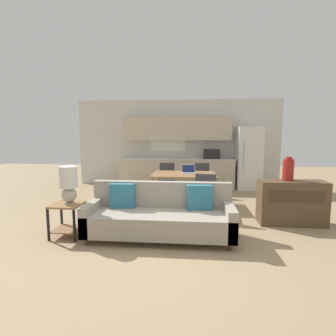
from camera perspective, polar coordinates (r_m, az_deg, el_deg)
name	(u,v)px	position (r m, az deg, el deg)	size (l,w,h in m)	color
ground_plane	(159,243)	(4.10, -1.95, -16.04)	(20.00, 20.00, 0.00)	#9E8460
wall_back	(177,143)	(8.38, 1.99, 5.46)	(6.40, 0.07, 2.70)	silver
kitchen_counter	(177,160)	(8.11, 2.01, 1.78)	(3.52, 0.65, 2.15)	beige
refrigerator	(249,158)	(8.15, 17.12, 2.05)	(0.69, 0.77, 1.84)	white
dining_table	(184,176)	(6.07, 3.51, -1.78)	(1.45, 0.99, 0.73)	olive
couch	(160,216)	(4.22, -1.73, -10.43)	(2.28, 0.80, 0.85)	#3D2D1E
side_table	(67,214)	(4.53, -21.08, -9.41)	(0.45, 0.45, 0.53)	olive
table_lamp	(68,183)	(4.41, -20.85, -3.13)	(0.28, 0.28, 0.60)	#B2A893
credenza	(292,202)	(5.29, 25.31, -6.81)	(1.15, 0.44, 0.80)	brown
vase	(288,169)	(5.20, 24.69, -0.28)	(0.19, 0.19, 0.43)	maroon
dining_chair_near_right	(206,192)	(5.23, 8.23, -5.14)	(0.46, 0.46, 0.87)	#38383D
dining_chair_far_left	(167,177)	(6.92, -0.19, -2.01)	(0.46, 0.46, 0.87)	#38383D
dining_chair_far_right	(202,178)	(6.91, 7.51, -2.09)	(0.47, 0.47, 0.87)	#38383D
laptop	(189,171)	(6.14, 4.50, -0.68)	(0.35, 0.29, 0.20)	#B7BABC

